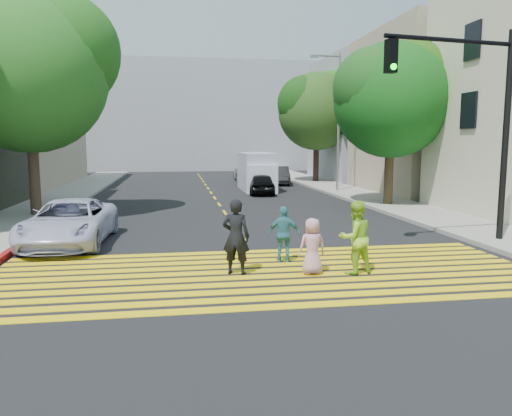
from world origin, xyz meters
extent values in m
plane|color=black|center=(0.00, 0.00, 0.00)|extent=(120.00, 120.00, 0.00)
cube|color=gray|center=(-8.50, 22.00, 0.07)|extent=(3.00, 40.00, 0.15)
cube|color=gray|center=(8.50, 15.00, 0.07)|extent=(3.00, 60.00, 0.15)
cube|color=maroon|center=(-6.90, 6.00, 0.08)|extent=(0.20, 8.00, 0.16)
cube|color=yellow|center=(0.00, -1.20, 0.01)|extent=(13.40, 0.35, 0.01)
cube|color=yellow|center=(0.00, -0.65, 0.01)|extent=(13.40, 0.35, 0.01)
cube|color=yellow|center=(0.00, -0.10, 0.01)|extent=(13.40, 0.35, 0.01)
cube|color=yellow|center=(0.00, 0.45, 0.01)|extent=(13.40, 0.35, 0.01)
cube|color=yellow|center=(0.00, 1.00, 0.01)|extent=(13.40, 0.35, 0.01)
cube|color=yellow|center=(0.00, 1.55, 0.01)|extent=(13.40, 0.35, 0.01)
cube|color=yellow|center=(0.00, 2.10, 0.01)|extent=(13.40, 0.35, 0.01)
cube|color=yellow|center=(0.00, 2.65, 0.01)|extent=(13.40, 0.35, 0.01)
cube|color=yellow|center=(0.00, 3.20, 0.01)|extent=(13.40, 0.35, 0.01)
cube|color=yellow|center=(0.00, 3.75, 0.01)|extent=(13.40, 0.35, 0.01)
cube|color=yellow|center=(0.00, 6.00, 0.01)|extent=(0.12, 1.40, 0.01)
cube|color=yellow|center=(0.00, 9.00, 0.01)|extent=(0.12, 1.40, 0.01)
cube|color=yellow|center=(0.00, 12.00, 0.01)|extent=(0.12, 1.40, 0.01)
cube|color=yellow|center=(0.00, 15.00, 0.01)|extent=(0.12, 1.40, 0.01)
cube|color=yellow|center=(0.00, 18.00, 0.01)|extent=(0.12, 1.40, 0.01)
cube|color=yellow|center=(0.00, 21.00, 0.01)|extent=(0.12, 1.40, 0.01)
cube|color=yellow|center=(0.00, 24.00, 0.01)|extent=(0.12, 1.40, 0.01)
cube|color=yellow|center=(0.00, 27.00, 0.01)|extent=(0.12, 1.40, 0.01)
cube|color=yellow|center=(0.00, 30.00, 0.01)|extent=(0.12, 1.40, 0.01)
cube|color=yellow|center=(0.00, 33.00, 0.01)|extent=(0.12, 1.40, 0.01)
cube|color=yellow|center=(0.00, 36.00, 0.01)|extent=(0.12, 1.40, 0.01)
cube|color=yellow|center=(0.00, 39.00, 0.01)|extent=(0.12, 1.40, 0.01)
cube|color=tan|center=(15.00, 19.00, 5.00)|extent=(10.00, 10.00, 10.00)
cube|color=gray|center=(15.00, 30.00, 5.00)|extent=(10.00, 10.00, 10.00)
cube|color=gray|center=(0.00, 48.00, 6.00)|extent=(30.00, 8.00, 12.00)
cylinder|color=#422924|center=(-8.10, 11.87, 1.69)|extent=(0.47, 0.47, 3.38)
sphere|color=#1E581D|center=(-8.10, 11.87, 5.98)|extent=(6.82, 6.82, 6.51)
sphere|color=#195418|center=(-6.81, 12.24, 6.96)|extent=(5.11, 5.11, 4.88)
cylinder|color=black|center=(8.24, 12.87, 1.48)|extent=(0.45, 0.45, 2.97)
sphere|color=#123E13|center=(8.24, 12.87, 5.20)|extent=(5.77, 5.77, 5.59)
sphere|color=#204F12|center=(9.37, 13.13, 6.04)|extent=(4.33, 4.33, 4.19)
sphere|color=#0C5312|center=(7.26, 12.70, 5.76)|extent=(4.04, 4.04, 3.91)
cylinder|color=black|center=(8.65, 27.35, 1.57)|extent=(0.46, 0.46, 3.13)
sphere|color=#265218|center=(8.65, 27.35, 5.51)|extent=(6.29, 6.29, 5.96)
sphere|color=#095408|center=(9.82, 27.71, 6.41)|extent=(4.72, 4.72, 4.47)
sphere|color=#0C3410|center=(7.62, 27.09, 6.11)|extent=(4.41, 4.41, 4.17)
imported|color=black|center=(-0.75, 1.38, 0.93)|extent=(0.79, 0.66, 1.85)
imported|color=#9CD82B|center=(2.12, 0.96, 0.90)|extent=(1.01, 0.87, 1.80)
imported|color=#C88C9E|center=(1.07, 1.04, 0.70)|extent=(0.73, 0.52, 1.39)
imported|color=teal|center=(0.66, 2.39, 0.76)|extent=(0.94, 0.53, 1.51)
imported|color=silver|center=(-5.50, 5.73, 0.70)|extent=(2.56, 5.16, 1.40)
imported|color=black|center=(2.99, 19.63, 0.65)|extent=(1.90, 3.93, 1.29)
imported|color=#9FA0A4|center=(3.54, 30.10, 0.67)|extent=(1.93, 4.62, 1.33)
imported|color=black|center=(5.51, 26.36, 0.68)|extent=(2.00, 4.26, 1.35)
cube|color=#A6A6BD|center=(3.13, 22.37, 1.24)|extent=(2.02, 4.96, 2.47)
cube|color=silver|center=(3.11, 20.20, 0.89)|extent=(1.89, 1.20, 1.78)
cylinder|color=black|center=(2.32, 20.60, 0.35)|extent=(0.25, 0.69, 0.69)
cylinder|color=black|center=(3.90, 20.59, 0.35)|extent=(0.25, 0.69, 0.69)
cylinder|color=black|center=(2.35, 24.16, 0.35)|extent=(0.25, 0.69, 0.69)
cylinder|color=black|center=(3.93, 24.14, 0.35)|extent=(0.25, 0.69, 0.69)
cylinder|color=black|center=(7.98, 3.76, 3.29)|extent=(0.22, 0.22, 6.58)
cylinder|color=black|center=(5.81, 3.45, 6.14)|extent=(4.36, 0.75, 0.13)
cube|color=black|center=(3.86, 3.17, 5.59)|extent=(0.32, 0.32, 0.92)
sphere|color=#00D907|center=(3.88, 3.01, 5.28)|extent=(0.20, 0.20, 0.18)
cylinder|color=gray|center=(7.93, 19.87, 4.30)|extent=(0.15, 0.15, 8.60)
cylinder|color=gray|center=(7.07, 19.87, 8.41)|extent=(1.72, 0.12, 0.11)
cube|color=gray|center=(6.30, 19.87, 8.36)|extent=(0.48, 0.21, 0.14)
camera|label=1|loc=(-2.16, -10.45, 3.22)|focal=35.00mm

